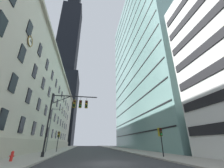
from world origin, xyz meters
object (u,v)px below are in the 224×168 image
(traffic_light_far_left, at_px, (59,135))
(traffic_signal_mast, at_px, (71,109))
(fire_hydrant, at_px, (12,156))
(street_lamppost, at_px, (52,125))
(traffic_light_near_right, at_px, (160,133))

(traffic_light_far_left, bearing_deg, traffic_signal_mast, -74.17)
(traffic_light_far_left, distance_m, fire_hydrant, 14.48)
(traffic_light_far_left, xyz_separation_m, street_lamppost, (-1.43, -0.63, 1.85))
(traffic_light_near_right, bearing_deg, street_lamppost, 143.68)
(traffic_signal_mast, height_order, traffic_light_near_right, traffic_signal_mast)
(street_lamppost, relative_size, fire_hydrant, 9.31)
(traffic_signal_mast, relative_size, fire_hydrant, 9.29)
(traffic_signal_mast, height_order, fire_hydrant, traffic_signal_mast)
(street_lamppost, bearing_deg, fire_hydrant, -89.71)
(traffic_light_near_right, xyz_separation_m, street_lamppost, (-15.92, 11.71, 2.06))
(traffic_light_near_right, relative_size, street_lamppost, 0.42)
(traffic_signal_mast, relative_size, traffic_light_near_right, 2.37)
(traffic_light_near_right, distance_m, traffic_light_far_left, 19.03)
(traffic_light_near_right, relative_size, traffic_light_far_left, 0.93)
(traffic_signal_mast, distance_m, street_lamppost, 10.46)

